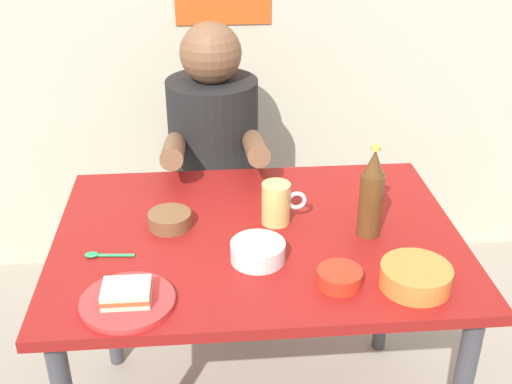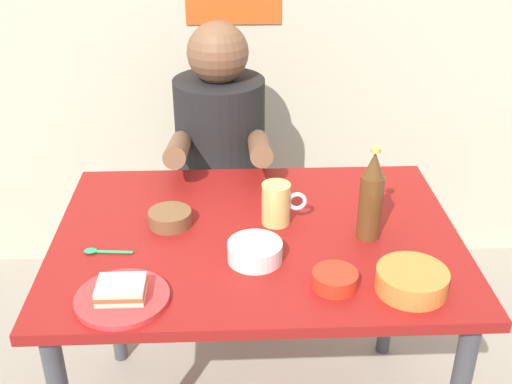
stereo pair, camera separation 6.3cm
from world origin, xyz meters
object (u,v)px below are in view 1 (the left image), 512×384
(plate_orange, at_px, (128,302))
(beer_mug, at_px, (277,203))
(dining_table, at_px, (257,261))
(person_seated, at_px, (213,137))
(condiment_bowl_brown, at_px, (170,219))
(beer_bottle, at_px, (371,195))
(stool, at_px, (217,235))
(sandwich, at_px, (127,293))

(plate_orange, height_order, beer_mug, beer_mug)
(beer_mug, bearing_deg, dining_table, -137.38)
(person_seated, relative_size, condiment_bowl_brown, 6.00)
(beer_mug, xyz_separation_m, beer_bottle, (0.24, -0.08, 0.06))
(dining_table, distance_m, beer_mug, 0.17)
(person_seated, bearing_deg, beer_mug, -73.85)
(beer_mug, bearing_deg, stool, 105.85)
(beer_bottle, height_order, condiment_bowl_brown, beer_bottle)
(condiment_bowl_brown, bearing_deg, dining_table, -12.79)
(stool, distance_m, sandwich, 1.03)
(person_seated, xyz_separation_m, beer_bottle, (0.41, -0.65, 0.09))
(plate_orange, xyz_separation_m, condiment_bowl_brown, (0.08, 0.34, 0.02))
(plate_orange, relative_size, beer_mug, 1.75)
(stool, height_order, condiment_bowl_brown, condiment_bowl_brown)
(beer_mug, bearing_deg, beer_bottle, -18.62)
(stool, bearing_deg, beer_bottle, -58.37)
(sandwich, xyz_separation_m, beer_mug, (0.38, 0.34, 0.03))
(stool, xyz_separation_m, person_seated, (0.00, -0.01, 0.42))
(sandwich, xyz_separation_m, condiment_bowl_brown, (0.08, 0.34, -0.01))
(stool, xyz_separation_m, beer_bottle, (0.41, -0.66, 0.51))
(person_seated, xyz_separation_m, beer_mug, (0.16, -0.57, 0.03))
(dining_table, height_order, stool, dining_table)
(plate_orange, bearing_deg, stool, 76.55)
(dining_table, relative_size, beer_mug, 8.73)
(sandwich, relative_size, condiment_bowl_brown, 0.92)
(beer_mug, bearing_deg, person_seated, 106.15)
(beer_bottle, bearing_deg, sandwich, -157.54)
(plate_orange, height_order, beer_bottle, beer_bottle)
(beer_bottle, bearing_deg, beer_mug, 161.38)
(dining_table, bearing_deg, stool, 99.48)
(dining_table, distance_m, beer_bottle, 0.37)
(beer_bottle, xyz_separation_m, condiment_bowl_brown, (-0.54, 0.08, -0.10))
(stool, relative_size, plate_orange, 2.05)
(stool, relative_size, beer_mug, 3.57)
(stool, xyz_separation_m, condiment_bowl_brown, (-0.13, -0.58, 0.41))
(sandwich, height_order, beer_mug, beer_mug)
(sandwich, bearing_deg, plate_orange, 0.00)
(stool, distance_m, beer_mug, 0.75)
(stool, relative_size, person_seated, 0.63)
(person_seated, bearing_deg, sandwich, -103.61)
(plate_orange, distance_m, beer_bottle, 0.68)
(dining_table, relative_size, plate_orange, 5.00)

